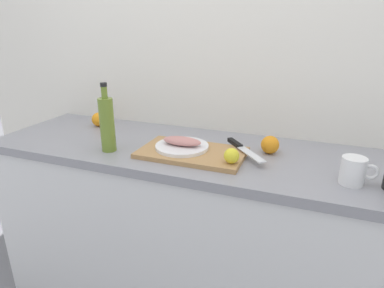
% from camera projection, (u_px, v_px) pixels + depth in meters
% --- Properties ---
extents(back_wall, '(3.20, 0.05, 2.50)m').
position_uv_depth(back_wall, '(222.00, 63.00, 1.65)').
color(back_wall, white).
rests_on(back_wall, ground_plane).
extents(kitchen_counter, '(2.00, 0.60, 0.90)m').
position_uv_depth(kitchen_counter, '(199.00, 233.00, 1.64)').
color(kitchen_counter, white).
rests_on(kitchen_counter, ground_plane).
extents(cutting_board, '(0.45, 0.26, 0.02)m').
position_uv_depth(cutting_board, '(192.00, 153.00, 1.42)').
color(cutting_board, tan).
rests_on(cutting_board, kitchen_counter).
extents(white_plate, '(0.23, 0.23, 0.01)m').
position_uv_depth(white_plate, '(182.00, 146.00, 1.44)').
color(white_plate, white).
rests_on(white_plate, cutting_board).
extents(fish_fillet, '(0.18, 0.08, 0.04)m').
position_uv_depth(fish_fillet, '(182.00, 141.00, 1.43)').
color(fish_fillet, tan).
rests_on(fish_fillet, white_plate).
extents(chef_knife, '(0.21, 0.24, 0.02)m').
position_uv_depth(chef_knife, '(241.00, 147.00, 1.43)').
color(chef_knife, silver).
rests_on(chef_knife, cutting_board).
extents(lemon_0, '(0.06, 0.06, 0.06)m').
position_uv_depth(lemon_0, '(232.00, 156.00, 1.28)').
color(lemon_0, yellow).
rests_on(lemon_0, cutting_board).
extents(olive_oil_bottle, '(0.06, 0.06, 0.30)m').
position_uv_depth(olive_oil_bottle, '(107.00, 124.00, 1.43)').
color(olive_oil_bottle, olive).
rests_on(olive_oil_bottle, kitchen_counter).
extents(coffee_mug_0, '(0.12, 0.08, 0.10)m').
position_uv_depth(coffee_mug_0, '(354.00, 171.00, 1.15)').
color(coffee_mug_0, white).
rests_on(coffee_mug_0, kitchen_counter).
extents(orange_0, '(0.08, 0.08, 0.08)m').
position_uv_depth(orange_0, '(270.00, 145.00, 1.43)').
color(orange_0, orange).
rests_on(orange_0, kitchen_counter).
extents(orange_1, '(0.08, 0.08, 0.08)m').
position_uv_depth(orange_1, '(99.00, 119.00, 1.81)').
color(orange_1, orange).
rests_on(orange_1, kitchen_counter).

